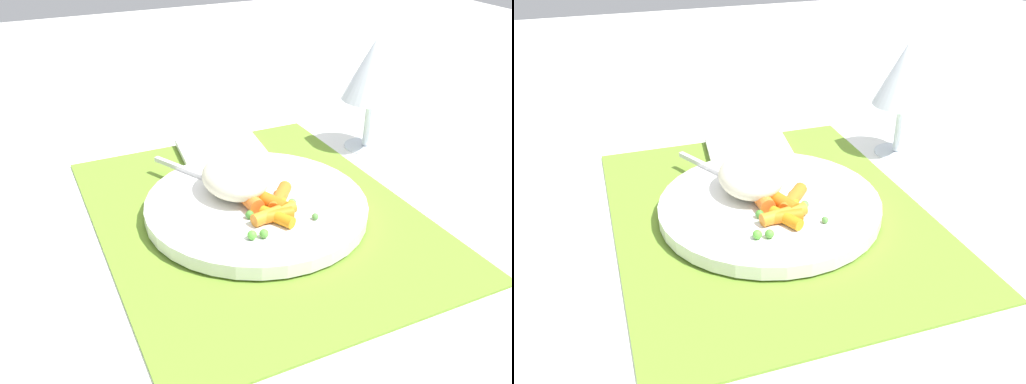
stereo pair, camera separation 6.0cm
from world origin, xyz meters
The scene contains 9 objects.
ground_plane centered at (0.00, 0.00, 0.00)m, with size 2.40×2.40×0.00m, color white.
placemat centered at (0.00, 0.00, 0.00)m, with size 0.44×0.35×0.01m, color olive.
plate centered at (0.00, 0.00, 0.01)m, with size 0.25×0.25×0.02m, color white.
rice_mound centered at (-0.02, -0.01, 0.04)m, with size 0.09×0.07×0.04m, color beige.
carrot_portion centered at (0.03, 0.00, 0.03)m, with size 0.08×0.07×0.02m.
pea_scatter centered at (0.03, -0.01, 0.03)m, with size 0.08×0.08×0.01m.
fork centered at (-0.03, -0.02, 0.02)m, with size 0.19×0.11×0.01m.
wine_glass centered at (-0.10, 0.22, 0.11)m, with size 0.08×0.08×0.16m.
napkin centered at (-0.17, 0.02, 0.01)m, with size 0.09×0.11×0.01m, color white.
Camera 1 is at (0.48, -0.23, 0.33)m, focal length 38.34 mm.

